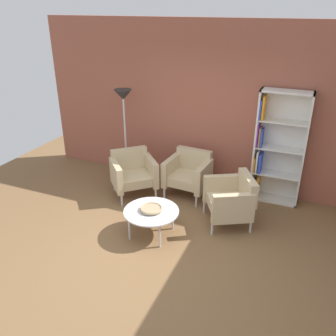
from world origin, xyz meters
The scene contains 9 objects.
ground_plane centered at (0.00, 0.00, 0.00)m, with size 8.32×8.32×0.00m, color brown.
brick_back_panel centered at (0.00, 2.46, 1.45)m, with size 6.40×0.12×2.90m, color #9E5642.
bookshelf_tall centered at (1.24, 2.26, 0.92)m, with size 0.80×0.30×1.90m.
coffee_table_low centered at (-0.20, 0.50, 0.37)m, with size 0.80×0.80×0.40m.
decorative_bowl centered at (-0.20, 0.50, 0.43)m, with size 0.32×0.32×0.05m.
armchair_by_bookshelf centered at (0.80, 1.26, 0.41)m, with size 0.90×0.93×0.78m.
armchair_near_window centered at (-1.02, 1.50, 0.41)m, with size 0.95×0.95×0.78m.
armchair_corner_red centered at (-0.11, 1.86, 0.41)m, with size 0.76×0.71×0.78m.
floor_lamp_torchiere centered at (-1.40, 1.95, 1.45)m, with size 0.32×0.32×1.74m.
Camera 1 is at (1.71, -3.42, 3.10)m, focal length 37.97 mm.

